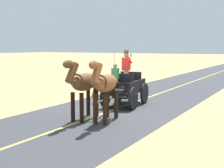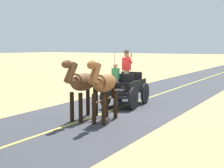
% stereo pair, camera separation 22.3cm
% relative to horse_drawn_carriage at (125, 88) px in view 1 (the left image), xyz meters
% --- Properties ---
extents(ground_plane, '(200.00, 200.00, 0.00)m').
position_rel_horse_drawn_carriage_xyz_m(ground_plane, '(-0.04, 0.83, -0.82)').
color(ground_plane, tan).
extents(road_surface, '(5.47, 160.00, 0.01)m').
position_rel_horse_drawn_carriage_xyz_m(road_surface, '(-0.04, 0.83, -0.81)').
color(road_surface, '#38383D').
rests_on(road_surface, ground).
extents(road_centre_stripe, '(0.12, 160.00, 0.00)m').
position_rel_horse_drawn_carriage_xyz_m(road_centre_stripe, '(-0.04, 0.83, -0.81)').
color(road_centre_stripe, '#DBCC4C').
rests_on(road_centre_stripe, road_surface).
extents(horse_drawn_carriage, '(1.69, 4.51, 2.50)m').
position_rel_horse_drawn_carriage_xyz_m(horse_drawn_carriage, '(0.00, 0.00, 0.00)').
color(horse_drawn_carriage, black).
rests_on(horse_drawn_carriage, ground).
extents(horse_near_side, '(0.82, 2.15, 2.21)m').
position_rel_horse_drawn_carriage_xyz_m(horse_near_side, '(-0.79, 2.95, 0.51)').
color(horse_near_side, brown).
rests_on(horse_near_side, ground).
extents(horse_off_side, '(0.71, 2.14, 2.21)m').
position_rel_horse_drawn_carriage_xyz_m(horse_off_side, '(0.06, 3.06, 0.51)').
color(horse_off_side, brown).
rests_on(horse_off_side, ground).
extents(traffic_cone, '(0.32, 0.32, 0.50)m').
position_rel_horse_drawn_carriage_xyz_m(traffic_cone, '(2.49, -1.18, -0.57)').
color(traffic_cone, orange).
rests_on(traffic_cone, ground).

